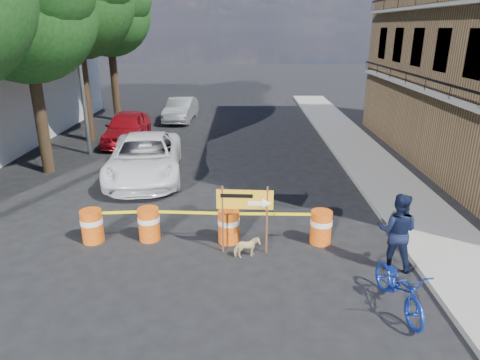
{
  "coord_description": "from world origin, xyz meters",
  "views": [
    {
      "loc": [
        0.89,
        -9.05,
        5.43
      ],
      "look_at": [
        0.82,
        2.46,
        1.3
      ],
      "focal_mm": 32.0,
      "sensor_mm": 36.0,
      "label": 1
    }
  ],
  "objects_px": {
    "detour_sign": "(252,205)",
    "bicycle": "(402,266)",
    "barrel_far_left": "(92,225)",
    "dog": "(247,248)",
    "sedan_red": "(127,127)",
    "sedan_silver": "(181,109)",
    "pedestrian": "(397,231)",
    "suv_white": "(145,157)",
    "barrel_mid_right": "(229,226)",
    "barrel_mid_left": "(149,223)",
    "barrel_far_right": "(321,226)"
  },
  "relations": [
    {
      "from": "pedestrian",
      "to": "sedan_red",
      "type": "height_order",
      "value": "pedestrian"
    },
    {
      "from": "detour_sign",
      "to": "bicycle",
      "type": "xyz_separation_m",
      "value": [
        2.92,
        -2.29,
        -0.33
      ]
    },
    {
      "from": "bicycle",
      "to": "sedan_silver",
      "type": "height_order",
      "value": "bicycle"
    },
    {
      "from": "barrel_far_right",
      "to": "sedan_red",
      "type": "distance_m",
      "value": 13.0
    },
    {
      "from": "detour_sign",
      "to": "sedan_silver",
      "type": "bearing_deg",
      "value": 106.62
    },
    {
      "from": "barrel_mid_left",
      "to": "dog",
      "type": "bearing_deg",
      "value": -19.85
    },
    {
      "from": "barrel_mid_left",
      "to": "sedan_red",
      "type": "bearing_deg",
      "value": 107.22
    },
    {
      "from": "barrel_far_left",
      "to": "dog",
      "type": "distance_m",
      "value": 4.19
    },
    {
      "from": "sedan_red",
      "to": "barrel_mid_right",
      "type": "bearing_deg",
      "value": -64.78
    },
    {
      "from": "bicycle",
      "to": "dog",
      "type": "distance_m",
      "value": 3.73
    },
    {
      "from": "pedestrian",
      "to": "bicycle",
      "type": "relative_size",
      "value": 0.95
    },
    {
      "from": "barrel_far_right",
      "to": "suv_white",
      "type": "distance_m",
      "value": 7.79
    },
    {
      "from": "barrel_far_left",
      "to": "barrel_mid_right",
      "type": "bearing_deg",
      "value": 0.22
    },
    {
      "from": "detour_sign",
      "to": "pedestrian",
      "type": "bearing_deg",
      "value": -8.34
    },
    {
      "from": "barrel_far_left",
      "to": "bicycle",
      "type": "bearing_deg",
      "value": -21.78
    },
    {
      "from": "barrel_mid_right",
      "to": "pedestrian",
      "type": "xyz_separation_m",
      "value": [
        3.98,
        -1.25,
        0.47
      ]
    },
    {
      "from": "pedestrian",
      "to": "bicycle",
      "type": "distance_m",
      "value": 1.68
    },
    {
      "from": "barrel_far_left",
      "to": "dog",
      "type": "xyz_separation_m",
      "value": [
        4.11,
        -0.81,
        -0.2
      ]
    },
    {
      "from": "barrel_mid_right",
      "to": "sedan_red",
      "type": "relative_size",
      "value": 0.2
    },
    {
      "from": "detour_sign",
      "to": "bicycle",
      "type": "distance_m",
      "value": 3.72
    },
    {
      "from": "barrel_mid_left",
      "to": "dog",
      "type": "height_order",
      "value": "barrel_mid_left"
    },
    {
      "from": "bicycle",
      "to": "dog",
      "type": "relative_size",
      "value": 3.11
    },
    {
      "from": "detour_sign",
      "to": "barrel_mid_right",
      "type": "bearing_deg",
      "value": 138.53
    },
    {
      "from": "barrel_far_left",
      "to": "bicycle",
      "type": "distance_m",
      "value": 7.71
    },
    {
      "from": "barrel_mid_right",
      "to": "sedan_red",
      "type": "height_order",
      "value": "sedan_red"
    },
    {
      "from": "barrel_far_right",
      "to": "dog",
      "type": "height_order",
      "value": "barrel_far_right"
    },
    {
      "from": "detour_sign",
      "to": "bicycle",
      "type": "bearing_deg",
      "value": -35.2
    },
    {
      "from": "suv_white",
      "to": "sedan_red",
      "type": "height_order",
      "value": "suv_white"
    },
    {
      "from": "dog",
      "to": "sedan_red",
      "type": "distance_m",
      "value": 12.64
    },
    {
      "from": "barrel_mid_left",
      "to": "detour_sign",
      "type": "xyz_separation_m",
      "value": [
        2.74,
        -0.7,
        0.84
      ]
    },
    {
      "from": "barrel_mid_left",
      "to": "sedan_silver",
      "type": "xyz_separation_m",
      "value": [
        -1.27,
        15.62,
        0.22
      ]
    },
    {
      "from": "barrel_far_right",
      "to": "sedan_red",
      "type": "relative_size",
      "value": 0.2
    },
    {
      "from": "barrel_far_left",
      "to": "detour_sign",
      "type": "height_order",
      "value": "detour_sign"
    },
    {
      "from": "dog",
      "to": "sedan_red",
      "type": "height_order",
      "value": "sedan_red"
    },
    {
      "from": "barrel_far_right",
      "to": "sedan_red",
      "type": "xyz_separation_m",
      "value": [
        -7.76,
        10.43,
        0.3
      ]
    },
    {
      "from": "bicycle",
      "to": "sedan_silver",
      "type": "distance_m",
      "value": 19.86
    },
    {
      "from": "barrel_far_left",
      "to": "sedan_red",
      "type": "height_order",
      "value": "sedan_red"
    },
    {
      "from": "suv_white",
      "to": "sedan_red",
      "type": "bearing_deg",
      "value": 103.81
    },
    {
      "from": "barrel_mid_right",
      "to": "bicycle",
      "type": "xyz_separation_m",
      "value": [
        3.52,
        -2.87,
        0.52
      ]
    },
    {
      "from": "barrel_mid_right",
      "to": "suv_white",
      "type": "bearing_deg",
      "value": 122.62
    },
    {
      "from": "barrel_mid_left",
      "to": "dog",
      "type": "distance_m",
      "value": 2.79
    },
    {
      "from": "barrel_mid_left",
      "to": "barrel_far_left",
      "type": "bearing_deg",
      "value": -174.94
    },
    {
      "from": "barrel_far_left",
      "to": "barrel_far_right",
      "type": "relative_size",
      "value": 1.0
    },
    {
      "from": "suv_white",
      "to": "sedan_red",
      "type": "xyz_separation_m",
      "value": [
        -2.0,
        5.19,
        -0.02
      ]
    },
    {
      "from": "barrel_mid_left",
      "to": "barrel_far_right",
      "type": "height_order",
      "value": "same"
    },
    {
      "from": "barrel_far_left",
      "to": "suv_white",
      "type": "height_order",
      "value": "suv_white"
    },
    {
      "from": "dog",
      "to": "suv_white",
      "type": "height_order",
      "value": "suv_white"
    },
    {
      "from": "barrel_far_left",
      "to": "sedan_red",
      "type": "xyz_separation_m",
      "value": [
        -1.7,
        10.4,
        0.3
      ]
    },
    {
      "from": "detour_sign",
      "to": "sedan_silver",
      "type": "relative_size",
      "value": 0.43
    },
    {
      "from": "bicycle",
      "to": "suv_white",
      "type": "xyz_separation_m",
      "value": [
        -6.84,
        8.06,
        -0.2
      ]
    }
  ]
}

